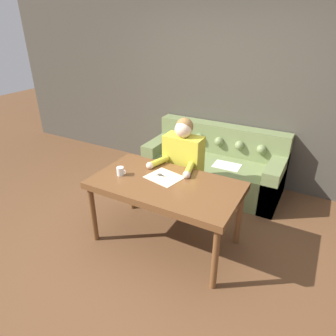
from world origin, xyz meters
The scene contains 8 objects.
ground_plane centered at (0.00, 0.00, 0.00)m, with size 16.00×16.00×0.00m, color brown.
wall_back centered at (0.00, 1.97, 1.30)m, with size 8.00×0.06×2.60m.
dining_table centered at (0.05, 0.14, 0.67)m, with size 1.50×0.83×0.74m.
couch centered at (0.06, 1.55, 0.31)m, with size 1.90×0.83×0.86m.
person centered at (-0.03, 0.70, 0.63)m, with size 0.53×0.55×1.24m.
pattern_paper_main centered at (-0.01, 0.23, 0.74)m, with size 0.40×0.36×0.00m.
scissors centered at (-0.04, 0.24, 0.74)m, with size 0.20×0.07×0.01m.
mug centered at (-0.44, 0.05, 0.78)m, with size 0.11×0.08×0.09m.
Camera 1 is at (1.34, -2.14, 2.21)m, focal length 32.00 mm.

